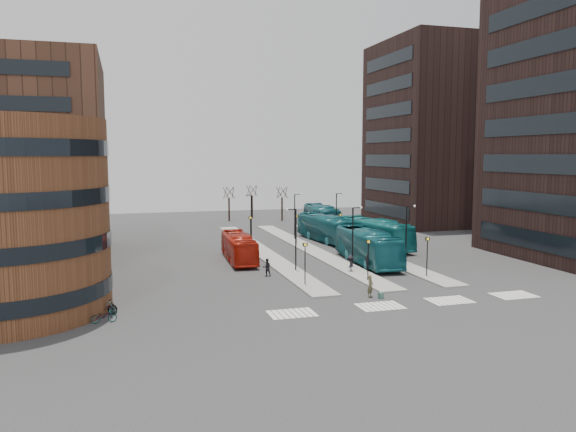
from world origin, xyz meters
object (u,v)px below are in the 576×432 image
object	(u,v)px
teal_bus_c	(374,233)
bicycle_far	(105,308)
commuter_c	(350,264)
bicycle_near	(104,316)
suitcase	(381,296)
teal_bus_d	(321,217)
red_bus	(239,247)
teal_bus_a	(368,246)
bicycle_mid	(105,306)
commuter_a	(267,267)
teal_bus_b	(326,228)
commuter_b	(368,263)
traveller	(370,286)

from	to	relation	value
teal_bus_c	bicycle_far	xyz separation A→B (m)	(-31.04, -21.30, -1.35)
commuter_c	bicycle_near	size ratio (longest dim) A/B	0.99
suitcase	teal_bus_d	world-z (taller)	teal_bus_d
commuter_c	red_bus	bearing A→B (deg)	-103.32
commuter_c	suitcase	bearing A→B (deg)	21.21
teal_bus_a	bicycle_mid	bearing A→B (deg)	-151.40
commuter_a	teal_bus_b	bearing A→B (deg)	-125.94
red_bus	teal_bus_d	xyz separation A→B (m)	(17.87, 23.54, 0.31)
teal_bus_a	commuter_b	bearing A→B (deg)	-109.84
red_bus	bicycle_far	bearing A→B (deg)	-124.67
teal_bus_b	bicycle_near	xyz separation A→B (m)	(-27.17, -30.15, -1.30)
teal_bus_b	commuter_b	world-z (taller)	teal_bus_b
commuter_c	bicycle_far	distance (m)	24.20
red_bus	teal_bus_a	xyz separation A→B (m)	(12.83, -5.00, 0.31)
traveller	bicycle_near	distance (m)	20.47
bicycle_near	commuter_b	bearing A→B (deg)	-74.90
red_bus	commuter_b	bearing A→B (deg)	-36.52
teal_bus_b	commuter_c	size ratio (longest dim) A/B	7.47
bicycle_far	teal_bus_b	bearing A→B (deg)	-26.09
teal_bus_d	bicycle_near	world-z (taller)	teal_bus_d
teal_bus_a	commuter_b	world-z (taller)	teal_bus_a
suitcase	commuter_a	size ratio (longest dim) A/B	0.29
teal_bus_b	bicycle_mid	distance (m)	39.00
bicycle_far	teal_bus_c	bearing A→B (deg)	-37.69
suitcase	traveller	size ratio (longest dim) A/B	0.27
teal_bus_a	bicycle_near	world-z (taller)	teal_bus_a
bicycle_mid	commuter_c	bearing A→B (deg)	-49.67
bicycle_far	bicycle_mid	bearing A→B (deg)	17.85
red_bus	commuter_c	bearing A→B (deg)	-40.63
traveller	commuter_c	size ratio (longest dim) A/B	1.08
suitcase	bicycle_near	bearing A→B (deg)	169.59
commuter_b	bicycle_mid	distance (m)	25.71
bicycle_near	bicycle_far	size ratio (longest dim) A/B	0.95
teal_bus_d	commuter_a	world-z (taller)	teal_bus_d
traveller	commuter_a	size ratio (longest dim) A/B	1.08
commuter_a	commuter_b	bearing A→B (deg)	173.14
red_bus	traveller	distance (m)	19.51
teal_bus_b	commuter_b	bearing A→B (deg)	-103.40
teal_bus_d	suitcase	bearing A→B (deg)	-97.54
red_bus	bicycle_near	world-z (taller)	red_bus
traveller	commuter_a	bearing A→B (deg)	81.29
commuter_a	bicycle_mid	distance (m)	16.97
teal_bus_b	red_bus	bearing A→B (deg)	-147.58
commuter_c	bicycle_mid	size ratio (longest dim) A/B	0.91
traveller	commuter_a	distance (m)	11.71
teal_bus_b	suitcase	bearing A→B (deg)	-107.04
suitcase	bicycle_far	xyz separation A→B (m)	(-21.05, 1.38, 0.23)
traveller	commuter_a	xyz separation A→B (m)	(-6.08, 10.01, -0.07)
teal_bus_b	traveller	size ratio (longest dim) A/B	6.92
teal_bus_d	commuter_c	xyz separation A→B (m)	(-8.56, -32.30, -0.96)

